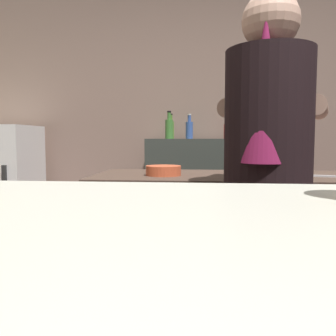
{
  "coord_description": "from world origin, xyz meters",
  "views": [
    {
      "loc": [
        -0.14,
        -1.32,
        1.13
      ],
      "look_at": [
        -0.2,
        -0.75,
        1.08
      ],
      "focal_mm": 37.94,
      "sensor_mm": 36.0,
      "label": 1
    }
  ],
  "objects_px": {
    "chefs_knife": "(309,176)",
    "bottle_vinegar": "(228,131)",
    "bottle_olive_oil": "(189,129)",
    "bottle_soy": "(171,129)",
    "mixing_bowl": "(163,171)",
    "bottle_hot_sauce": "(169,128)",
    "bartender": "(267,177)"
  },
  "relations": [
    {
      "from": "bottle_olive_oil",
      "to": "bottle_hot_sauce",
      "type": "bearing_deg",
      "value": -147.88
    },
    {
      "from": "mixing_bowl",
      "to": "bottle_vinegar",
      "type": "xyz_separation_m",
      "value": [
        0.44,
        1.49,
        0.24
      ]
    },
    {
      "from": "bottle_soy",
      "to": "bottle_vinegar",
      "type": "bearing_deg",
      "value": 0.33
    },
    {
      "from": "mixing_bowl",
      "to": "bottle_hot_sauce",
      "type": "distance_m",
      "value": 1.4
    },
    {
      "from": "bartender",
      "to": "bottle_vinegar",
      "type": "bearing_deg",
      "value": 19.91
    },
    {
      "from": "bartender",
      "to": "bottle_vinegar",
      "type": "height_order",
      "value": "bartender"
    },
    {
      "from": "chefs_knife",
      "to": "bartender",
      "type": "bearing_deg",
      "value": -113.37
    },
    {
      "from": "chefs_knife",
      "to": "bottle_hot_sauce",
      "type": "xyz_separation_m",
      "value": [
        -0.83,
        1.36,
        0.28
      ]
    },
    {
      "from": "mixing_bowl",
      "to": "bartender",
      "type": "bearing_deg",
      "value": -40.9
    },
    {
      "from": "bartender",
      "to": "bottle_olive_oil",
      "type": "height_order",
      "value": "bartender"
    },
    {
      "from": "chefs_knife",
      "to": "bottle_olive_oil",
      "type": "bearing_deg",
      "value": 125.26
    },
    {
      "from": "mixing_bowl",
      "to": "chefs_knife",
      "type": "xyz_separation_m",
      "value": [
        0.73,
        0.02,
        -0.02
      ]
    },
    {
      "from": "bartender",
      "to": "chefs_knife",
      "type": "relative_size",
      "value": 7.02
    },
    {
      "from": "mixing_bowl",
      "to": "bottle_soy",
      "type": "xyz_separation_m",
      "value": [
        -0.09,
        1.49,
        0.25
      ]
    },
    {
      "from": "bottle_soy",
      "to": "bottle_vinegar",
      "type": "xyz_separation_m",
      "value": [
        0.52,
        0.0,
        -0.01
      ]
    },
    {
      "from": "bottle_soy",
      "to": "bartender",
      "type": "bearing_deg",
      "value": -74.07
    },
    {
      "from": "bottle_soy",
      "to": "chefs_knife",
      "type": "bearing_deg",
      "value": -60.94
    },
    {
      "from": "bottle_olive_oil",
      "to": "bottle_hot_sauce",
      "type": "height_order",
      "value": "bottle_hot_sauce"
    },
    {
      "from": "bartender",
      "to": "bottle_soy",
      "type": "distance_m",
      "value": 1.97
    },
    {
      "from": "chefs_knife",
      "to": "bottle_vinegar",
      "type": "height_order",
      "value": "bottle_vinegar"
    },
    {
      "from": "bottle_hot_sauce",
      "to": "bartender",
      "type": "bearing_deg",
      "value": -72.85
    },
    {
      "from": "bartender",
      "to": "chefs_knife",
      "type": "height_order",
      "value": "bartender"
    },
    {
      "from": "bottle_soy",
      "to": "mixing_bowl",
      "type": "bearing_deg",
      "value": -86.69
    },
    {
      "from": "bottle_vinegar",
      "to": "bottle_olive_oil",
      "type": "relative_size",
      "value": 0.86
    },
    {
      "from": "chefs_knife",
      "to": "bottle_soy",
      "type": "bearing_deg",
      "value": 130.47
    },
    {
      "from": "chefs_knife",
      "to": "bottle_hot_sauce",
      "type": "distance_m",
      "value": 1.62
    },
    {
      "from": "bottle_soy",
      "to": "bottle_olive_oil",
      "type": "relative_size",
      "value": 1.02
    },
    {
      "from": "chefs_knife",
      "to": "bottle_soy",
      "type": "xyz_separation_m",
      "value": [
        -0.82,
        1.47,
        0.28
      ]
    },
    {
      "from": "bartender",
      "to": "mixing_bowl",
      "type": "xyz_separation_m",
      "value": [
        -0.45,
        0.39,
        -0.01
      ]
    },
    {
      "from": "chefs_knife",
      "to": "bottle_soy",
      "type": "relative_size",
      "value": 1.04
    },
    {
      "from": "bartender",
      "to": "mixing_bowl",
      "type": "distance_m",
      "value": 0.6
    },
    {
      "from": "mixing_bowl",
      "to": "bottle_olive_oil",
      "type": "xyz_separation_m",
      "value": [
        0.08,
        1.49,
        0.25
      ]
    }
  ]
}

